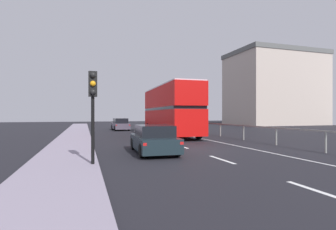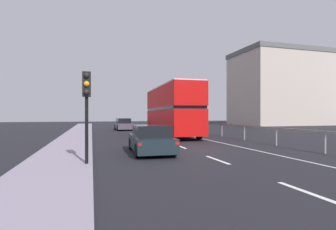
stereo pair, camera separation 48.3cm
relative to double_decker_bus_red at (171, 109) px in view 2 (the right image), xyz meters
The scene contains 9 objects.
ground_plane 9.82m from the double_decker_bus_red, 101.33° to the right, with size 75.14×120.00×0.10m, color black.
near_sidewalk_kerb 12.64m from the double_decker_bus_red, 131.38° to the right, with size 2.55×80.00×0.14m, color gray.
lane_paint_markings 2.43m from the double_decker_bus_red, 64.12° to the right, with size 3.47×46.00×0.01m.
bridge_side_railing 4.30m from the double_decker_bus_red, ahead, with size 0.10×42.00×1.13m.
distant_building_block 32.63m from the double_decker_bus_red, 33.81° to the left, with size 16.56×10.98×13.61m.
double_decker_bus_red is the anchor object (origin of this frame).
hatchback_car_near 10.85m from the double_decker_bus_red, 112.72° to the right, with size 2.01×4.28×1.40m.
traffic_signal_pole 14.61m from the double_decker_bus_red, 119.33° to the right, with size 0.30×0.42×3.33m.
sedan_car_ahead 10.29m from the double_decker_bus_red, 108.63° to the left, with size 1.85×4.40×1.45m.
Camera 2 is at (-5.11, -13.23, 1.93)m, focal length 27.66 mm.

